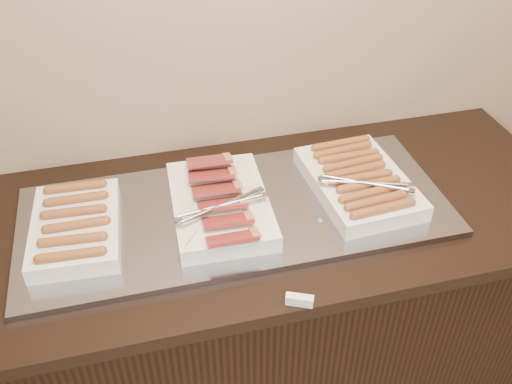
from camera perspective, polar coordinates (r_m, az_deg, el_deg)
counter at (r=1.94m, az=-2.20°, el=-12.48°), size 2.06×0.76×0.90m
warming_tray at (r=1.62m, az=-1.98°, el=-1.99°), size 1.20×0.50×0.02m
dish_left at (r=1.58m, az=-17.57°, el=-3.30°), size 0.24×0.35×0.07m
dish_center at (r=1.58m, az=-3.61°, el=-1.18°), size 0.28×0.41×0.09m
dish_right at (r=1.69m, az=10.24°, el=1.08°), size 0.28×0.40×0.08m
label_holder at (r=1.38m, az=4.38°, el=-10.73°), size 0.07×0.05×0.03m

